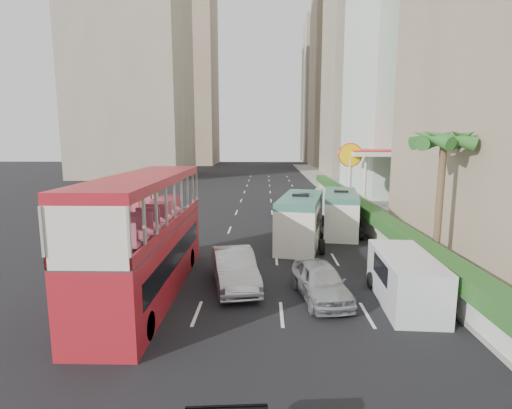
{
  "coord_description": "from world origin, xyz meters",
  "views": [
    {
      "loc": [
        -1.04,
        -16.14,
        6.51
      ],
      "look_at": [
        -1.5,
        4.0,
        3.2
      ],
      "focal_mm": 28.0,
      "sensor_mm": 36.0,
      "label": 1
    }
  ],
  "objects_px": {
    "car_silver_lane_a": "(235,286)",
    "minibus_far": "(340,212)",
    "palm_tree": "(439,202)",
    "double_decker_bus": "(146,235)",
    "van_asset": "(288,214)",
    "minibus_near": "(301,220)",
    "car_silver_lane_b": "(320,299)",
    "panel_van_far": "(328,202)",
    "shell_station": "(378,178)",
    "panel_van_near": "(405,279)"
  },
  "relations": [
    {
      "from": "panel_van_far",
      "to": "shell_station",
      "type": "relative_size",
      "value": 0.6
    },
    {
      "from": "palm_tree",
      "to": "car_silver_lane_b",
      "type": "bearing_deg",
      "value": -145.72
    },
    {
      "from": "shell_station",
      "to": "panel_van_near",
      "type": "bearing_deg",
      "value": -102.86
    },
    {
      "from": "panel_van_far",
      "to": "shell_station",
      "type": "bearing_deg",
      "value": 39.4
    },
    {
      "from": "van_asset",
      "to": "minibus_near",
      "type": "distance_m",
      "value": 10.14
    },
    {
      "from": "car_silver_lane_a",
      "to": "palm_tree",
      "type": "distance_m",
      "value": 11.18
    },
    {
      "from": "minibus_far",
      "to": "shell_station",
      "type": "bearing_deg",
      "value": 72.77
    },
    {
      "from": "double_decker_bus",
      "to": "palm_tree",
      "type": "xyz_separation_m",
      "value": [
        13.8,
        4.0,
        0.85
      ]
    },
    {
      "from": "minibus_near",
      "to": "palm_tree",
      "type": "height_order",
      "value": "palm_tree"
    },
    {
      "from": "double_decker_bus",
      "to": "car_silver_lane_b",
      "type": "bearing_deg",
      "value": -3.62
    },
    {
      "from": "panel_van_near",
      "to": "van_asset",
      "type": "bearing_deg",
      "value": 103.64
    },
    {
      "from": "minibus_near",
      "to": "car_silver_lane_b",
      "type": "bearing_deg",
      "value": -78.0
    },
    {
      "from": "minibus_near",
      "to": "minibus_far",
      "type": "relative_size",
      "value": 1.06
    },
    {
      "from": "minibus_far",
      "to": "panel_van_near",
      "type": "xyz_separation_m",
      "value": [
        0.31,
        -12.27,
        -0.44
      ]
    },
    {
      "from": "car_silver_lane_a",
      "to": "minibus_far",
      "type": "xyz_separation_m",
      "value": [
        6.65,
        10.6,
        1.43
      ]
    },
    {
      "from": "car_silver_lane_b",
      "to": "palm_tree",
      "type": "xyz_separation_m",
      "value": [
        6.54,
        4.46,
        3.38
      ]
    },
    {
      "from": "double_decker_bus",
      "to": "van_asset",
      "type": "xyz_separation_m",
      "value": [
        6.99,
        18.33,
        -2.53
      ]
    },
    {
      "from": "van_asset",
      "to": "shell_station",
      "type": "bearing_deg",
      "value": 33.48
    },
    {
      "from": "van_asset",
      "to": "minibus_far",
      "type": "bearing_deg",
      "value": -58.31
    },
    {
      "from": "car_silver_lane_a",
      "to": "double_decker_bus",
      "type": "bearing_deg",
      "value": -177.88
    },
    {
      "from": "car_silver_lane_a",
      "to": "palm_tree",
      "type": "bearing_deg",
      "value": 5.14
    },
    {
      "from": "double_decker_bus",
      "to": "palm_tree",
      "type": "bearing_deg",
      "value": 16.16
    },
    {
      "from": "car_silver_lane_b",
      "to": "minibus_near",
      "type": "relative_size",
      "value": 0.64
    },
    {
      "from": "van_asset",
      "to": "palm_tree",
      "type": "bearing_deg",
      "value": -58.47
    },
    {
      "from": "van_asset",
      "to": "panel_van_near",
      "type": "bearing_deg",
      "value": -73.28
    },
    {
      "from": "van_asset",
      "to": "palm_tree",
      "type": "distance_m",
      "value": 16.22
    },
    {
      "from": "minibus_far",
      "to": "palm_tree",
      "type": "height_order",
      "value": "palm_tree"
    },
    {
      "from": "double_decker_bus",
      "to": "shell_station",
      "type": "relative_size",
      "value": 1.38
    },
    {
      "from": "car_silver_lane_a",
      "to": "minibus_near",
      "type": "bearing_deg",
      "value": 52.43
    },
    {
      "from": "car_silver_lane_b",
      "to": "minibus_far",
      "type": "xyz_separation_m",
      "value": [
        3.0,
        11.96,
        1.43
      ]
    },
    {
      "from": "minibus_near",
      "to": "palm_tree",
      "type": "relative_size",
      "value": 1.07
    },
    {
      "from": "double_decker_bus",
      "to": "van_asset",
      "type": "distance_m",
      "value": 19.78
    },
    {
      "from": "shell_station",
      "to": "car_silver_lane_a",
      "type": "bearing_deg",
      "value": -119.28
    },
    {
      "from": "panel_van_far",
      "to": "palm_tree",
      "type": "relative_size",
      "value": 0.75
    },
    {
      "from": "double_decker_bus",
      "to": "panel_van_near",
      "type": "xyz_separation_m",
      "value": [
        10.57,
        -0.78,
        -1.54
      ]
    },
    {
      "from": "minibus_far",
      "to": "car_silver_lane_b",
      "type": "bearing_deg",
      "value": -94.8
    },
    {
      "from": "car_silver_lane_b",
      "to": "van_asset",
      "type": "xyz_separation_m",
      "value": [
        -0.27,
        18.79,
        0.0
      ]
    },
    {
      "from": "van_asset",
      "to": "panel_van_far",
      "type": "distance_m",
      "value": 3.76
    },
    {
      "from": "car_silver_lane_a",
      "to": "panel_van_near",
      "type": "distance_m",
      "value": 7.23
    },
    {
      "from": "car_silver_lane_b",
      "to": "shell_station",
      "type": "distance_m",
      "value": 25.19
    },
    {
      "from": "car_silver_lane_b",
      "to": "minibus_near",
      "type": "xyz_separation_m",
      "value": [
        -0.08,
        8.76,
        1.52
      ]
    },
    {
      "from": "van_asset",
      "to": "panel_van_far",
      "type": "height_order",
      "value": "panel_van_far"
    },
    {
      "from": "minibus_far",
      "to": "panel_van_near",
      "type": "relative_size",
      "value": 1.31
    },
    {
      "from": "double_decker_bus",
      "to": "panel_van_near",
      "type": "height_order",
      "value": "double_decker_bus"
    },
    {
      "from": "car_silver_lane_a",
      "to": "minibus_far",
      "type": "distance_m",
      "value": 12.6
    },
    {
      "from": "car_silver_lane_b",
      "to": "van_asset",
      "type": "bearing_deg",
      "value": 81.5
    },
    {
      "from": "double_decker_bus",
      "to": "shell_station",
      "type": "bearing_deg",
      "value": 55.18
    },
    {
      "from": "car_silver_lane_b",
      "to": "palm_tree",
      "type": "distance_m",
      "value": 8.61
    },
    {
      "from": "panel_van_far",
      "to": "shell_station",
      "type": "xyz_separation_m",
      "value": [
        5.46,
        3.89,
        1.79
      ]
    },
    {
      "from": "car_silver_lane_b",
      "to": "panel_van_far",
      "type": "bearing_deg",
      "value": 71.14
    }
  ]
}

